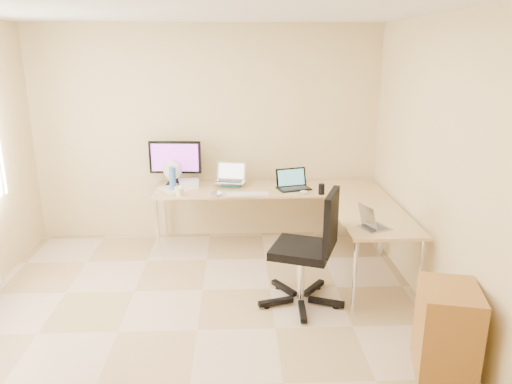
{
  "coord_description": "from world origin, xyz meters",
  "views": [
    {
      "loc": [
        0.35,
        -3.67,
        2.32
      ],
      "look_at": [
        0.55,
        1.1,
        0.9
      ],
      "focal_mm": 34.2,
      "sensor_mm": 36.0,
      "label": 1
    }
  ],
  "objects_px": {
    "desk_return": "(370,248)",
    "desk_fan": "(173,174)",
    "cabinet": "(447,331)",
    "laptop_return": "(375,218)",
    "mug": "(180,191)",
    "monitor": "(175,163)",
    "keyboard": "(248,194)",
    "office_chair": "(302,254)",
    "laptop_center": "(230,173)",
    "desk_main": "(268,217)",
    "water_bottle": "(173,178)",
    "laptop_black": "(294,179)"
  },
  "relations": [
    {
      "from": "laptop_center",
      "to": "office_chair",
      "type": "relative_size",
      "value": 0.31
    },
    {
      "from": "monitor",
      "to": "office_chair",
      "type": "xyz_separation_m",
      "value": [
        1.32,
        -1.61,
        -0.5
      ]
    },
    {
      "from": "desk_return",
      "to": "laptop_center",
      "type": "bearing_deg",
      "value": 143.35
    },
    {
      "from": "monitor",
      "to": "laptop_return",
      "type": "relative_size",
      "value": 2.2
    },
    {
      "from": "desk_fan",
      "to": "laptop_return",
      "type": "relative_size",
      "value": 1.03
    },
    {
      "from": "laptop_return",
      "to": "office_chair",
      "type": "xyz_separation_m",
      "value": [
        -0.67,
        -0.02,
        -0.32
      ]
    },
    {
      "from": "mug",
      "to": "water_bottle",
      "type": "bearing_deg",
      "value": 111.84
    },
    {
      "from": "mug",
      "to": "cabinet",
      "type": "bearing_deg",
      "value": -46.05
    },
    {
      "from": "water_bottle",
      "to": "laptop_center",
      "type": "bearing_deg",
      "value": 8.55
    },
    {
      "from": "cabinet",
      "to": "mug",
      "type": "bearing_deg",
      "value": 147.51
    },
    {
      "from": "water_bottle",
      "to": "office_chair",
      "type": "distance_m",
      "value": 1.95
    },
    {
      "from": "desk_main",
      "to": "water_bottle",
      "type": "xyz_separation_m",
      "value": [
        -1.11,
        -0.04,
        0.5
      ]
    },
    {
      "from": "laptop_black",
      "to": "office_chair",
      "type": "bearing_deg",
      "value": -109.51
    },
    {
      "from": "desk_return",
      "to": "cabinet",
      "type": "xyz_separation_m",
      "value": [
        0.15,
        -1.51,
        -0.01
      ]
    },
    {
      "from": "water_bottle",
      "to": "cabinet",
      "type": "bearing_deg",
      "value": -47.85
    },
    {
      "from": "desk_return",
      "to": "monitor",
      "type": "xyz_separation_m",
      "value": [
        -2.08,
        1.2,
        0.63
      ]
    },
    {
      "from": "monitor",
      "to": "desk_fan",
      "type": "bearing_deg",
      "value": -103.73
    },
    {
      "from": "laptop_center",
      "to": "laptop_return",
      "type": "xyz_separation_m",
      "value": [
        1.34,
        -1.45,
        -0.07
      ]
    },
    {
      "from": "mug",
      "to": "water_bottle",
      "type": "distance_m",
      "value": 0.29
    },
    {
      "from": "keyboard",
      "to": "cabinet",
      "type": "xyz_separation_m",
      "value": [
        1.38,
        -2.21,
        -0.38
      ]
    },
    {
      "from": "desk_fan",
      "to": "office_chair",
      "type": "height_order",
      "value": "office_chair"
    },
    {
      "from": "desk_fan",
      "to": "monitor",
      "type": "bearing_deg",
      "value": 93.95
    },
    {
      "from": "desk_return",
      "to": "desk_fan",
      "type": "relative_size",
      "value": 4.46
    },
    {
      "from": "desk_main",
      "to": "water_bottle",
      "type": "bearing_deg",
      "value": -177.96
    },
    {
      "from": "mug",
      "to": "monitor",
      "type": "bearing_deg",
      "value": 100.69
    },
    {
      "from": "keyboard",
      "to": "desk_fan",
      "type": "relative_size",
      "value": 1.6
    },
    {
      "from": "desk_return",
      "to": "laptop_return",
      "type": "xyz_separation_m",
      "value": [
        -0.09,
        -0.39,
        0.46
      ]
    },
    {
      "from": "desk_main",
      "to": "laptop_black",
      "type": "distance_m",
      "value": 0.57
    },
    {
      "from": "laptop_center",
      "to": "laptop_black",
      "type": "bearing_deg",
      "value": 0.94
    },
    {
      "from": "laptop_center",
      "to": "mug",
      "type": "bearing_deg",
      "value": -136.16
    },
    {
      "from": "mug",
      "to": "laptop_center",
      "type": "bearing_deg",
      "value": 32.59
    },
    {
      "from": "mug",
      "to": "laptop_return",
      "type": "relative_size",
      "value": 0.41
    },
    {
      "from": "laptop_return",
      "to": "desk_main",
      "type": "bearing_deg",
      "value": 10.78
    },
    {
      "from": "desk_return",
      "to": "desk_fan",
      "type": "distance_m",
      "value": 2.44
    },
    {
      "from": "desk_fan",
      "to": "laptop_return",
      "type": "height_order",
      "value": "desk_fan"
    },
    {
      "from": "desk_fan",
      "to": "office_chair",
      "type": "distance_m",
      "value": 2.08
    },
    {
      "from": "laptop_return",
      "to": "mug",
      "type": "bearing_deg",
      "value": 38.26
    },
    {
      "from": "keyboard",
      "to": "office_chair",
      "type": "relative_size",
      "value": 0.42
    },
    {
      "from": "monitor",
      "to": "water_bottle",
      "type": "bearing_deg",
      "value": -88.0
    },
    {
      "from": "water_bottle",
      "to": "office_chair",
      "type": "relative_size",
      "value": 0.24
    },
    {
      "from": "cabinet",
      "to": "water_bottle",
      "type": "bearing_deg",
      "value": 145.71
    },
    {
      "from": "laptop_center",
      "to": "mug",
      "type": "height_order",
      "value": "laptop_center"
    },
    {
      "from": "desk_main",
      "to": "keyboard",
      "type": "bearing_deg",
      "value": -130.16
    },
    {
      "from": "laptop_black",
      "to": "keyboard",
      "type": "height_order",
      "value": "laptop_black"
    },
    {
      "from": "laptop_black",
      "to": "water_bottle",
      "type": "xyz_separation_m",
      "value": [
        -1.41,
        0.04,
        0.02
      ]
    },
    {
      "from": "cabinet",
      "to": "desk_main",
      "type": "bearing_deg",
      "value": 127.69
    },
    {
      "from": "keyboard",
      "to": "office_chair",
      "type": "bearing_deg",
      "value": -69.47
    },
    {
      "from": "desk_return",
      "to": "laptop_return",
      "type": "relative_size",
      "value": 4.6
    },
    {
      "from": "laptop_return",
      "to": "monitor",
      "type": "bearing_deg",
      "value": 29.58
    },
    {
      "from": "laptop_center",
      "to": "laptop_return",
      "type": "bearing_deg",
      "value": -35.99
    }
  ]
}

